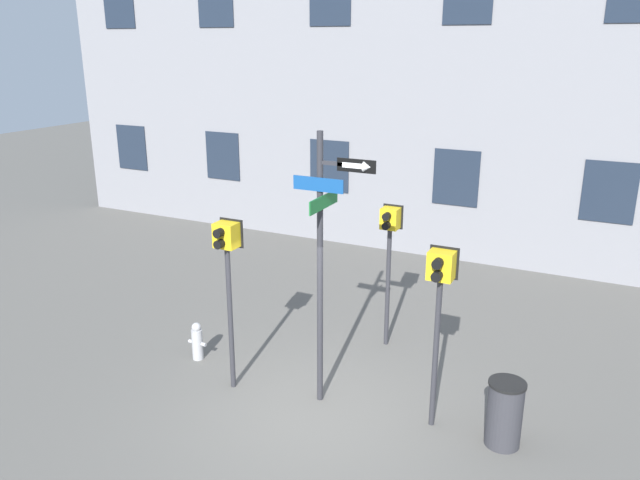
{
  "coord_description": "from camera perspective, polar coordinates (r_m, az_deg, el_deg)",
  "views": [
    {
      "loc": [
        3.61,
        -7.1,
        5.31
      ],
      "look_at": [
        -0.13,
        0.51,
        2.6
      ],
      "focal_mm": 35.0,
      "sensor_mm": 36.0,
      "label": 1
    }
  ],
  "objects": [
    {
      "name": "ground_plane",
      "position": [
        9.57,
        -0.68,
        -15.93
      ],
      "size": [
        60.0,
        60.0,
        0.0
      ],
      "primitive_type": "plane",
      "color": "#595651"
    },
    {
      "name": "street_sign_pole",
      "position": [
        8.91,
        0.38,
        -1.0
      ],
      "size": [
        1.21,
        0.87,
        4.15
      ],
      "color": "#2D2D33",
      "rests_on": "ground_plane"
    },
    {
      "name": "pedestrian_signal_left",
      "position": [
        9.48,
        -8.48,
        -1.71
      ],
      "size": [
        0.4,
        0.4,
        2.77
      ],
      "color": "#2D2D33",
      "rests_on": "ground_plane"
    },
    {
      "name": "pedestrian_signal_right",
      "position": [
        8.58,
        10.88,
        -4.4
      ],
      "size": [
        0.4,
        0.4,
        2.68
      ],
      "color": "#2D2D33",
      "rests_on": "ground_plane"
    },
    {
      "name": "pedestrian_signal_across",
      "position": [
        10.89,
        6.37,
        0.12
      ],
      "size": [
        0.36,
        0.4,
        2.61
      ],
      "color": "#2D2D33",
      "rests_on": "ground_plane"
    },
    {
      "name": "fire_hydrant",
      "position": [
        11.16,
        -11.16,
        -9.09
      ],
      "size": [
        0.35,
        0.19,
        0.68
      ],
      "color": "#A5A5A8",
      "rests_on": "ground_plane"
    },
    {
      "name": "trash_bin",
      "position": [
        9.13,
        16.52,
        -14.95
      ],
      "size": [
        0.51,
        0.51,
        0.96
      ],
      "color": "#333338",
      "rests_on": "ground_plane"
    }
  ]
}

